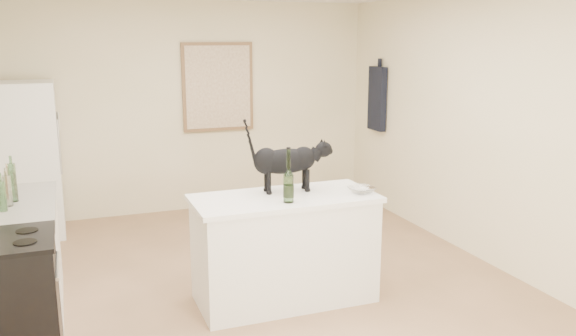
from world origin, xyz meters
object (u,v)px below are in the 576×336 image
(stove, at_px, (9,308))
(fridge, at_px, (26,160))
(black_cat, at_px, (286,164))
(wine_bottle, at_px, (289,178))
(glass_bowl, at_px, (362,190))

(stove, relative_size, fridge, 0.53)
(black_cat, distance_m, wine_bottle, 0.33)
(fridge, bearing_deg, stove, -90.00)
(fridge, xyz_separation_m, glass_bowl, (2.68, -2.69, 0.08))
(black_cat, height_order, glass_bowl, black_cat)
(fridge, height_order, wine_bottle, fridge)
(fridge, xyz_separation_m, black_cat, (2.11, -2.41, 0.28))
(fridge, relative_size, glass_bowl, 7.87)
(fridge, bearing_deg, black_cat, -48.84)
(stove, distance_m, glass_bowl, 2.73)
(stove, distance_m, wine_bottle, 2.13)
(wine_bottle, relative_size, glass_bowl, 1.78)
(glass_bowl, bearing_deg, wine_bottle, -176.71)
(stove, bearing_deg, fridge, 90.00)
(stove, xyz_separation_m, black_cat, (2.11, 0.54, 0.68))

